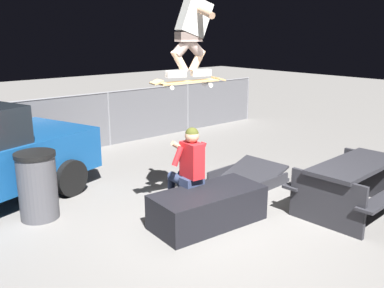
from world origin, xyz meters
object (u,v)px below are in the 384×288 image
(ledge_box_main, at_px, (208,207))
(kicker_ramp, at_px, (247,179))
(skateboard, at_px, (188,82))
(trash_bin, at_px, (38,185))
(person_sitting_on_ledge, at_px, (188,166))
(skater_airborne, at_px, (192,27))
(picnic_table_back, at_px, (354,179))

(ledge_box_main, bearing_deg, kicker_ramp, 24.48)
(skateboard, height_order, trash_bin, skateboard)
(person_sitting_on_ledge, distance_m, trash_bin, 2.14)
(skateboard, bearing_deg, skater_airborne, -14.09)
(ledge_box_main, xyz_separation_m, person_sitting_on_ledge, (-0.00, 0.43, 0.49))
(skateboard, distance_m, trash_bin, 2.60)
(picnic_table_back, bearing_deg, ledge_box_main, 150.67)
(skateboard, height_order, skater_airborne, skater_airborne)
(skateboard, bearing_deg, person_sitting_on_ledge, 53.58)
(ledge_box_main, xyz_separation_m, picnic_table_back, (1.92, -1.08, 0.25))
(trash_bin, bearing_deg, skater_airborne, -42.73)
(ledge_box_main, xyz_separation_m, skateboard, (-0.13, 0.25, 1.72))
(ledge_box_main, relative_size, kicker_ramp, 1.28)
(person_sitting_on_ledge, relative_size, trash_bin, 1.36)
(ledge_box_main, height_order, skateboard, skateboard)
(skater_airborne, relative_size, picnic_table_back, 0.64)
(kicker_ramp, distance_m, trash_bin, 3.51)
(person_sitting_on_ledge, bearing_deg, skater_airborne, -111.60)
(skater_airborne, height_order, kicker_ramp, skater_airborne)
(ledge_box_main, xyz_separation_m, trash_bin, (-1.69, 1.72, 0.25))
(person_sitting_on_ledge, height_order, skater_airborne, skater_airborne)
(skater_airborne, bearing_deg, kicker_ramp, 16.63)
(person_sitting_on_ledge, height_order, skateboard, skateboard)
(trash_bin, bearing_deg, ledge_box_main, -45.56)
(kicker_ramp, relative_size, picnic_table_back, 0.70)
(kicker_ramp, bearing_deg, skateboard, -164.26)
(skater_airborne, bearing_deg, person_sitting_on_ledge, 68.40)
(person_sitting_on_ledge, height_order, trash_bin, person_sitting_on_ledge)
(kicker_ramp, relative_size, trash_bin, 1.26)
(trash_bin, bearing_deg, picnic_table_back, -37.81)
(kicker_ramp, xyz_separation_m, picnic_table_back, (0.26, -1.84, 0.43))
(person_sitting_on_ledge, bearing_deg, picnic_table_back, -38.02)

